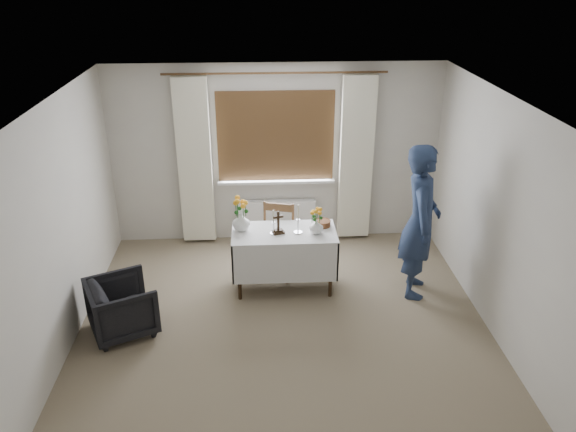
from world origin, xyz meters
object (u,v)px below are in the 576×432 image
object	(u,v)px
person	(420,222)
flower_vase_left	(241,222)
wooden_chair	(276,242)
altar_table	(284,260)
wooden_cross	(278,222)
armchair	(122,307)
flower_vase_right	(316,227)

from	to	relation	value
person	flower_vase_left	size ratio (longest dim) A/B	8.54
flower_vase_left	wooden_chair	bearing A→B (deg)	28.76
altar_table	wooden_cross	bearing A→B (deg)	-154.80
armchair	flower_vase_right	bearing A→B (deg)	-96.04
person	wooden_chair	bearing A→B (deg)	87.12
wooden_cross	flower_vase_left	world-z (taller)	wooden_cross
armchair	wooden_cross	bearing A→B (deg)	-90.92
altar_table	wooden_chair	xyz separation A→B (m)	(-0.09, 0.31, 0.08)
armchair	wooden_cross	size ratio (longest dim) A/B	2.38
person	flower_vase_left	xyz separation A→B (m)	(-2.08, 0.25, -0.06)
wooden_chair	wooden_cross	size ratio (longest dim) A/B	3.28
armchair	flower_vase_right	size ratio (longest dim) A/B	3.93
flower_vase_left	flower_vase_right	size ratio (longest dim) A/B	1.28
wooden_cross	flower_vase_left	distance (m)	0.45
altar_table	person	xyz separation A→B (m)	(1.58, -0.16, 0.55)
altar_table	wooden_cross	size ratio (longest dim) A/B	4.38
altar_table	armchair	bearing A→B (deg)	-155.96
person	altar_table	bearing A→B (deg)	97.04
armchair	wooden_cross	world-z (taller)	wooden_cross
armchair	flower_vase_left	size ratio (longest dim) A/B	3.08
altar_table	wooden_chair	distance (m)	0.33
person	flower_vase_right	xyz separation A→B (m)	(-1.20, 0.11, -0.08)
wooden_chair	person	size ratio (longest dim) A/B	0.50
altar_table	wooden_cross	distance (m)	0.53
altar_table	person	size ratio (longest dim) A/B	0.66
flower_vase_left	flower_vase_right	bearing A→B (deg)	-8.91
armchair	flower_vase_left	world-z (taller)	flower_vase_left
flower_vase_right	altar_table	bearing A→B (deg)	171.40
wooden_chair	flower_vase_left	size ratio (longest dim) A/B	4.25
person	flower_vase_left	world-z (taller)	person
flower_vase_left	person	bearing A→B (deg)	-6.72
altar_table	armchair	xyz separation A→B (m)	(-1.78, -0.80, -0.07)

